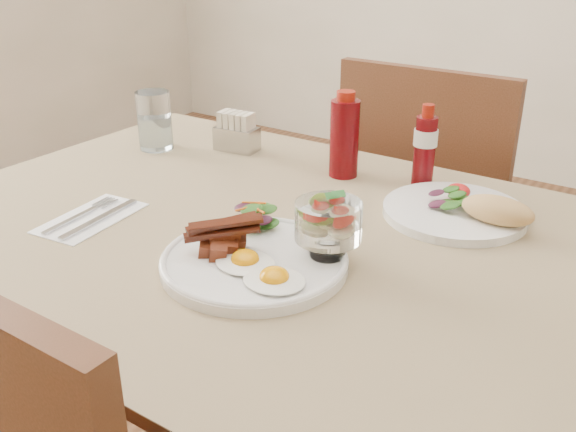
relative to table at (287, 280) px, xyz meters
The scene contains 13 objects.
table is the anchor object (origin of this frame).
chair_far 0.68m from the table, 90.00° to the left, with size 0.42×0.42×0.93m.
main_plate 0.16m from the table, 79.38° to the right, with size 0.28×0.28×0.02m, color white.
fried_eggs 0.20m from the table, 69.60° to the right, with size 0.18×0.12×0.02m.
bacon_potato_pile 0.19m from the table, 100.63° to the right, with size 0.10×0.11×0.05m.
side_salad 0.13m from the table, 132.86° to the right, with size 0.08×0.07×0.04m.
fruit_cup 0.20m from the table, 25.98° to the right, with size 0.10×0.10×0.10m.
second_plate 0.33m from the table, 44.61° to the left, with size 0.27×0.25×0.06m.
ketchup_bottle 0.34m from the table, 101.19° to the left, with size 0.06×0.06×0.17m.
hot_sauce_bottle 0.38m from the table, 73.51° to the left, with size 0.05×0.05×0.16m.
sugar_caddy 0.46m from the table, 138.87° to the left, with size 0.10×0.06×0.09m.
water_glass 0.55m from the table, 158.03° to the left, with size 0.08×0.08×0.13m.
napkin_cutlery 0.36m from the table, 155.69° to the right, with size 0.12×0.20×0.01m.
Camera 1 is at (0.53, -0.79, 1.22)m, focal length 40.00 mm.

